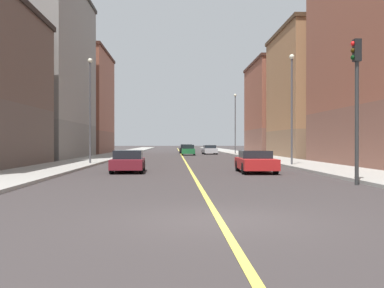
{
  "coord_description": "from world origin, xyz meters",
  "views": [
    {
      "loc": [
        -1.01,
        -10.51,
        1.75
      ],
      "look_at": [
        0.75,
        35.01,
        1.54
      ],
      "focal_mm": 44.0,
      "sensor_mm": 36.0,
      "label": 1
    }
  ],
  "objects_px": {
    "car_red": "(256,162)",
    "car_silver": "(210,150)",
    "traffic_light_left_near": "(356,91)",
    "car_black": "(186,149)",
    "street_lamp_right_near": "(90,100)",
    "car_green": "(188,150)",
    "building_right_midblock": "(31,72)",
    "street_lamp_left_near": "(292,98)",
    "car_maroon": "(128,161)",
    "building_left_far": "(286,108)",
    "street_lamp_left_far": "(235,118)",
    "building_left_mid": "(325,94)",
    "building_right_distant": "(72,103)"
  },
  "relations": [
    {
      "from": "car_black",
      "to": "car_silver",
      "type": "bearing_deg",
      "value": -56.22
    },
    {
      "from": "traffic_light_left_near",
      "to": "car_maroon",
      "type": "distance_m",
      "value": 13.49
    },
    {
      "from": "traffic_light_left_near",
      "to": "street_lamp_left_near",
      "type": "bearing_deg",
      "value": 85.96
    },
    {
      "from": "building_left_mid",
      "to": "building_right_midblock",
      "type": "xyz_separation_m",
      "value": [
        -31.76,
        -2.5,
        1.93
      ]
    },
    {
      "from": "building_left_mid",
      "to": "car_silver",
      "type": "relative_size",
      "value": 3.51
    },
    {
      "from": "building_right_midblock",
      "to": "street_lamp_left_near",
      "type": "distance_m",
      "value": 28.79
    },
    {
      "from": "building_right_midblock",
      "to": "car_silver",
      "type": "relative_size",
      "value": 4.59
    },
    {
      "from": "traffic_light_left_near",
      "to": "street_lamp_left_far",
      "type": "height_order",
      "value": "street_lamp_left_far"
    },
    {
      "from": "building_right_midblock",
      "to": "building_right_distant",
      "type": "distance_m",
      "value": 19.95
    },
    {
      "from": "traffic_light_left_near",
      "to": "building_left_mid",
      "type": "bearing_deg",
      "value": 74.05
    },
    {
      "from": "car_maroon",
      "to": "building_left_far",
      "type": "bearing_deg",
      "value": 65.48
    },
    {
      "from": "building_right_midblock",
      "to": "street_lamp_left_near",
      "type": "bearing_deg",
      "value": -35.27
    },
    {
      "from": "building_left_mid",
      "to": "street_lamp_left_far",
      "type": "height_order",
      "value": "building_left_mid"
    },
    {
      "from": "building_left_mid",
      "to": "traffic_light_left_near",
      "type": "relative_size",
      "value": 2.5
    },
    {
      "from": "street_lamp_right_near",
      "to": "building_right_midblock",
      "type": "bearing_deg",
      "value": 122.13
    },
    {
      "from": "building_left_mid",
      "to": "car_green",
      "type": "xyz_separation_m",
      "value": [
        -14.99,
        9.78,
        -6.47
      ]
    },
    {
      "from": "building_left_far",
      "to": "car_silver",
      "type": "bearing_deg",
      "value": -161.85
    },
    {
      "from": "car_maroon",
      "to": "car_green",
      "type": "height_order",
      "value": "car_green"
    },
    {
      "from": "car_red",
      "to": "car_silver",
      "type": "distance_m",
      "value": 39.52
    },
    {
      "from": "car_green",
      "to": "street_lamp_left_far",
      "type": "bearing_deg",
      "value": 17.79
    },
    {
      "from": "car_red",
      "to": "car_silver",
      "type": "relative_size",
      "value": 1.06
    },
    {
      "from": "building_right_midblock",
      "to": "car_silver",
      "type": "bearing_deg",
      "value": 39.75
    },
    {
      "from": "traffic_light_left_near",
      "to": "street_lamp_left_far",
      "type": "bearing_deg",
      "value": 88.71
    },
    {
      "from": "building_left_far",
      "to": "car_green",
      "type": "bearing_deg",
      "value": -151.4
    },
    {
      "from": "car_silver",
      "to": "car_green",
      "type": "distance_m",
      "value": 5.31
    },
    {
      "from": "traffic_light_left_near",
      "to": "car_red",
      "type": "height_order",
      "value": "traffic_light_left_near"
    },
    {
      "from": "building_left_mid",
      "to": "car_maroon",
      "type": "relative_size",
      "value": 3.52
    },
    {
      "from": "street_lamp_right_near",
      "to": "car_green",
      "type": "height_order",
      "value": "street_lamp_right_near"
    },
    {
      "from": "building_left_far",
      "to": "car_silver",
      "type": "height_order",
      "value": "building_left_far"
    },
    {
      "from": "building_left_far",
      "to": "car_black",
      "type": "distance_m",
      "value": 16.27
    },
    {
      "from": "building_left_far",
      "to": "building_left_mid",
      "type": "bearing_deg",
      "value": -90.0
    },
    {
      "from": "street_lamp_left_near",
      "to": "car_silver",
      "type": "distance_m",
      "value": 33.44
    },
    {
      "from": "building_left_mid",
      "to": "car_black",
      "type": "relative_size",
      "value": 3.27
    },
    {
      "from": "building_right_distant",
      "to": "car_green",
      "type": "bearing_deg",
      "value": -24.41
    },
    {
      "from": "traffic_light_left_near",
      "to": "street_lamp_left_far",
      "type": "xyz_separation_m",
      "value": [
        1.02,
        45.19,
        1.2
      ]
    },
    {
      "from": "building_left_far",
      "to": "car_black",
      "type": "relative_size",
      "value": 3.58
    },
    {
      "from": "building_right_distant",
      "to": "car_silver",
      "type": "distance_m",
      "value": 21.31
    },
    {
      "from": "building_left_mid",
      "to": "car_maroon",
      "type": "xyz_separation_m",
      "value": [
        -19.53,
        -24.86,
        -6.5
      ]
    },
    {
      "from": "car_black",
      "to": "car_maroon",
      "type": "bearing_deg",
      "value": -95.86
    },
    {
      "from": "building_left_far",
      "to": "car_red",
      "type": "distance_m",
      "value": 45.52
    },
    {
      "from": "traffic_light_left_near",
      "to": "car_black",
      "type": "relative_size",
      "value": 1.31
    },
    {
      "from": "building_left_mid",
      "to": "car_green",
      "type": "relative_size",
      "value": 3.43
    },
    {
      "from": "building_right_midblock",
      "to": "car_silver",
      "type": "distance_m",
      "value": 27.23
    },
    {
      "from": "building_right_midblock",
      "to": "street_lamp_left_near",
      "type": "xyz_separation_m",
      "value": [
        23.25,
        -16.45,
        -4.21
      ]
    },
    {
      "from": "car_silver",
      "to": "building_left_far",
      "type": "bearing_deg",
      "value": 18.15
    },
    {
      "from": "street_lamp_left_near",
      "to": "car_black",
      "type": "distance_m",
      "value": 38.56
    },
    {
      "from": "car_black",
      "to": "street_lamp_right_near",
      "type": "bearing_deg",
      "value": -103.24
    },
    {
      "from": "building_left_far",
      "to": "building_right_midblock",
      "type": "xyz_separation_m",
      "value": [
        -31.76,
        -20.44,
        2.24
      ]
    },
    {
      "from": "street_lamp_left_near",
      "to": "car_black",
      "type": "xyz_separation_m",
      "value": [
        -6.53,
        37.78,
        -4.16
      ]
    },
    {
      "from": "street_lamp_left_far",
      "to": "car_maroon",
      "type": "distance_m",
      "value": 38.58
    }
  ]
}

